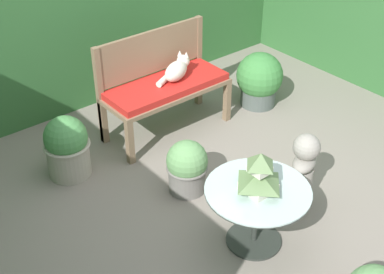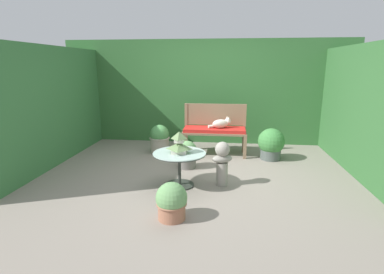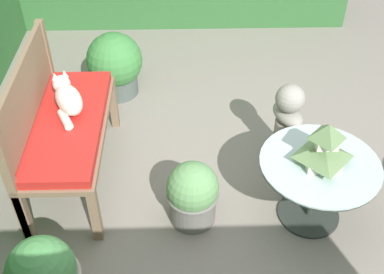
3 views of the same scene
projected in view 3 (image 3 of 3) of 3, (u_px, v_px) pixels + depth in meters
name	position (u px, v px, depth m)	size (l,w,h in m)	color
ground	(214.00, 195.00, 3.51)	(30.00, 30.00, 0.00)	gray
garden_bench	(69.00, 128.00, 3.37)	(1.24, 0.51, 0.54)	#7F664C
bench_backrest	(28.00, 101.00, 3.20)	(1.24, 0.06, 0.98)	#7F664C
cat	(67.00, 97.00, 3.35)	(0.45, 0.30, 0.23)	silver
patio_table	(318.00, 175.00, 3.11)	(0.77, 0.77, 0.50)	#2D332D
pagoda_birdhouse	(324.00, 147.00, 2.95)	(0.29, 0.29, 0.32)	silver
garden_bust	(287.00, 118.00, 3.59)	(0.35, 0.28, 0.66)	gray
potted_plant_table_near	(115.00, 65.00, 4.29)	(0.49, 0.49, 0.59)	#4C5651
potted_plant_hedge_corner	(193.00, 194.00, 3.20)	(0.35, 0.35, 0.48)	slate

